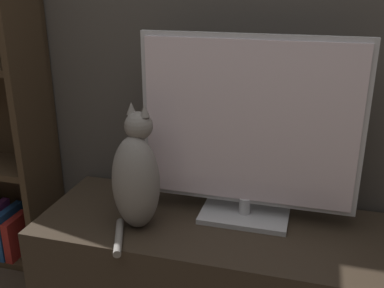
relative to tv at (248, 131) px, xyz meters
name	(u,v)px	position (x,y,z in m)	size (l,w,h in m)	color
tv_stand	(217,269)	(-0.09, -0.08, -0.56)	(1.39, 0.53, 0.41)	#33281E
tv	(248,131)	(0.00, 0.00, 0.00)	(0.81, 0.20, 0.70)	#B7B7BC
cat	(137,178)	(-0.38, -0.17, -0.16)	(0.21, 0.32, 0.47)	gray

